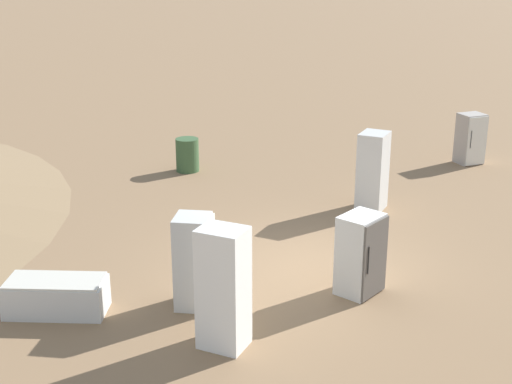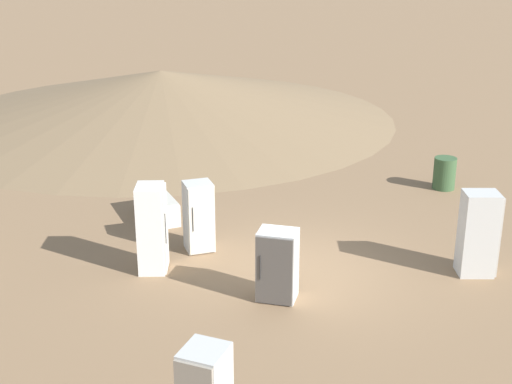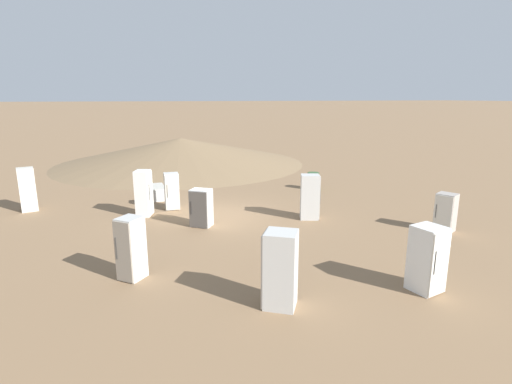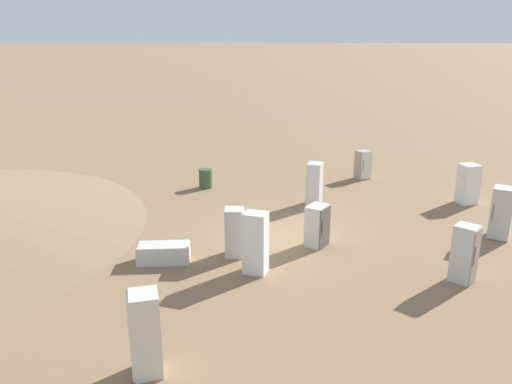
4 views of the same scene
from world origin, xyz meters
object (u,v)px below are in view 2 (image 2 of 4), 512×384
at_px(discarded_fridge_3, 277,265).
at_px(discarded_fridge_8, 157,207).
at_px(rusty_barrel, 444,173).
at_px(discarded_fridge_9, 199,217).
at_px(discarded_fridge_1, 479,234).
at_px(discarded_fridge_7, 152,229).

relative_size(discarded_fridge_3, discarded_fridge_8, 0.86).
bearing_deg(discarded_fridge_8, rusty_barrel, -7.67).
bearing_deg(discarded_fridge_9, discarded_fridge_8, -76.44).
distance_m(discarded_fridge_1, rusty_barrel, 5.55).
bearing_deg(rusty_barrel, discarded_fridge_8, -5.83).
relative_size(discarded_fridge_3, rusty_barrel, 1.59).
relative_size(discarded_fridge_1, discarded_fridge_3, 1.27).
xyz_separation_m(discarded_fridge_3, discarded_fridge_9, (0.73, -2.84, 0.09)).
height_order(discarded_fridge_3, discarded_fridge_7, discarded_fridge_7).
bearing_deg(rusty_barrel, discarded_fridge_3, 31.20).
distance_m(discarded_fridge_7, rusty_barrel, 9.32).
height_order(discarded_fridge_1, discarded_fridge_8, discarded_fridge_1).
xyz_separation_m(discarded_fridge_1, discarded_fridge_3, (4.42, -0.55, -0.20)).
bearing_deg(discarded_fridge_7, discarded_fridge_1, 87.17).
bearing_deg(discarded_fridge_1, rusty_barrel, 172.85).
bearing_deg(discarded_fridge_7, discarded_fridge_8, -175.31).
relative_size(discarded_fridge_7, discarded_fridge_8, 1.15).
distance_m(discarded_fridge_3, discarded_fridge_8, 5.28).
distance_m(discarded_fridge_1, discarded_fridge_8, 7.98).
xyz_separation_m(discarded_fridge_1, discarded_fridge_8, (5.57, -5.68, -0.62)).
bearing_deg(discarded_fridge_8, discarded_fridge_7, -107.51).
relative_size(discarded_fridge_1, discarded_fridge_8, 1.09).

